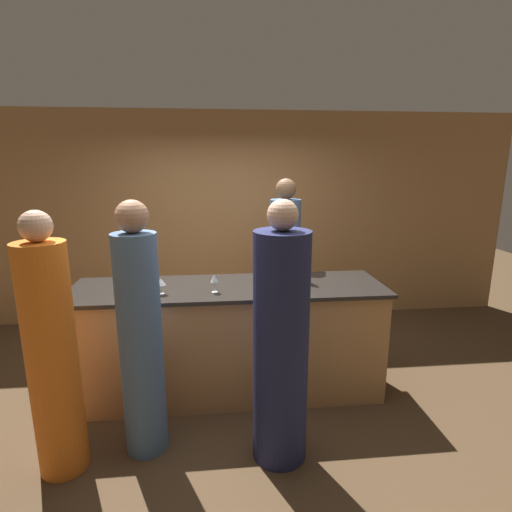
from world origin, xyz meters
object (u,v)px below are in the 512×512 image
object	(u,v)px
bartender	(284,273)
wine_bottle_0	(285,279)
guest_0	(141,338)
guest_2	(52,356)
guest_1	(281,346)
wine_bottle_1	(307,272)

from	to	relation	value
bartender	wine_bottle_0	xyz separation A→B (m)	(-0.16, -0.95, 0.22)
guest_0	guest_2	bearing A→B (deg)	-164.85
bartender	guest_2	bearing A→B (deg)	41.50
guest_1	wine_bottle_1	xyz separation A→B (m)	(0.39, 0.93, 0.27)
bartender	guest_1	world-z (taller)	bartender
guest_1	guest_0	bearing A→B (deg)	169.58
guest_0	guest_1	xyz separation A→B (m)	(1.00, -0.18, -0.02)
bartender	guest_2	size ratio (longest dim) A/B	1.07
guest_2	wine_bottle_0	bearing A→B (deg)	22.55
guest_2	wine_bottle_1	distance (m)	2.16
guest_2	wine_bottle_1	size ratio (longest dim) A/B	6.98
bartender	guest_0	xyz separation A→B (m)	(-1.31, -1.50, -0.03)
guest_2	wine_bottle_0	world-z (taller)	guest_2
guest_0	guest_2	xyz separation A→B (m)	(-0.56, -0.15, -0.03)
bartender	guest_1	size ratio (longest dim) A/B	1.03
wine_bottle_0	guest_1	bearing A→B (deg)	-101.68
bartender	wine_bottle_0	size ratio (longest dim) A/B	7.15
wine_bottle_1	bartender	bearing A→B (deg)	95.67
guest_2	wine_bottle_1	world-z (taller)	guest_2
bartender	wine_bottle_0	world-z (taller)	bartender
guest_1	wine_bottle_0	xyz separation A→B (m)	(0.15, 0.74, 0.27)
guest_1	wine_bottle_1	world-z (taller)	guest_1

